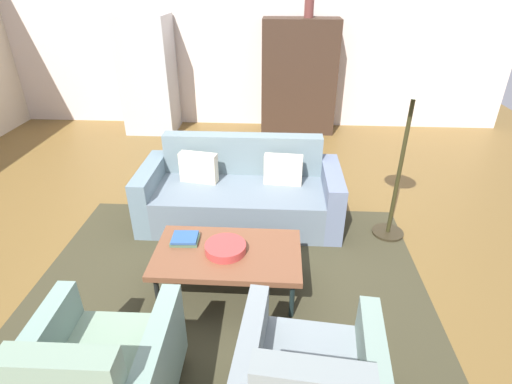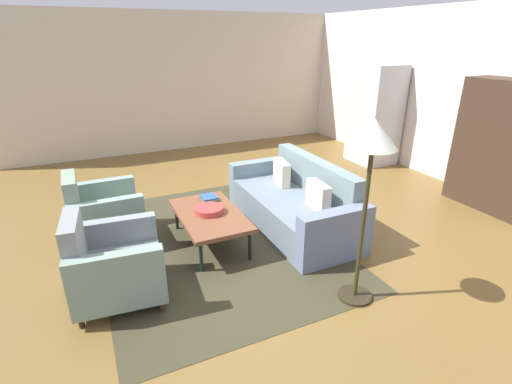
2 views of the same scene
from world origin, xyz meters
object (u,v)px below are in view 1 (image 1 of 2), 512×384
Objects in this scene: armchair_left at (100,380)px; couch at (241,193)px; book_stack at (185,239)px; floor_lamp at (414,97)px; coffee_table at (228,255)px; cabinet at (299,77)px; refrigerator at (149,75)px; fruit_bowl at (225,248)px; vase_tall at (309,8)px.

couch is at bearing 74.95° from armchair_left.
floor_lamp reaches higher than book_stack.
couch is 1.96m from floor_lamp.
cabinet is at bearing 80.18° from coffee_table.
refrigerator is at bearing 137.89° from floor_lamp.
armchair_left is 3.76× the size of book_stack.
cabinet is at bearing 75.23° from armchair_left.
fruit_bowl is (-0.01, -1.19, 0.15)m from couch.
vase_tall reaches higher than book_stack.
vase_tall is 0.16× the size of floor_lamp.
fruit_bowl is 4.33m from refrigerator.
fruit_bowl is 0.20× the size of floor_lamp.
coffee_table is 4.13m from cabinet.
fruit_bowl reaches higher than book_stack.
coffee_table is 0.65× the size of refrigerator.
cabinet is at bearing 105.49° from floor_lamp.
floor_lamp is (3.33, -3.01, 0.52)m from refrigerator.
coffee_table is 4.38× the size of vase_tall.
armchair_left is 0.48× the size of refrigerator.
couch is at bearing -103.77° from cabinet.
cabinet is (1.30, 5.20, 0.56)m from armchair_left.
floor_lamp reaches higher than armchair_left.
fruit_bowl is 0.19× the size of cabinet.
couch is at bearing 89.28° from fruit_bowl.
couch is 7.67× the size of vase_tall.
fruit_bowl is at bearing 180.00° from coffee_table.
armchair_left reaches higher than coffee_table.
cabinet is at bearing -103.85° from couch.
cabinet reaches higher than book_stack.
refrigerator reaches higher than floor_lamp.
floor_lamp reaches higher than couch.
vase_tall is (0.10, -0.00, 1.04)m from cabinet.
armchair_left is at bearing -104.00° from cabinet.
floor_lamp reaches higher than coffee_table.
vase_tall reaches higher than armchair_left.
armchair_left is 1.31m from fruit_bowl.
vase_tall reaches higher than cabinet.
couch is 3.00m from cabinet.
book_stack is 0.13× the size of refrigerator.
fruit_bowl is at bearing -17.93° from book_stack.
couch reaches higher than book_stack.
coffee_table is 3.57× the size of fruit_bowl.
vase_tall is at bearing 103.79° from floor_lamp.
floor_lamp is at bearing 30.63° from coffee_table.
couch is 2.39× the size of armchair_left.
armchair_left is (-0.60, -1.17, -0.02)m from coffee_table.
couch is 1.20m from fruit_bowl.
coffee_table is 1.36× the size of armchair_left.
armchair_left is (-0.60, -2.35, 0.06)m from couch.
armchair_left is at bearing -77.10° from refrigerator.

